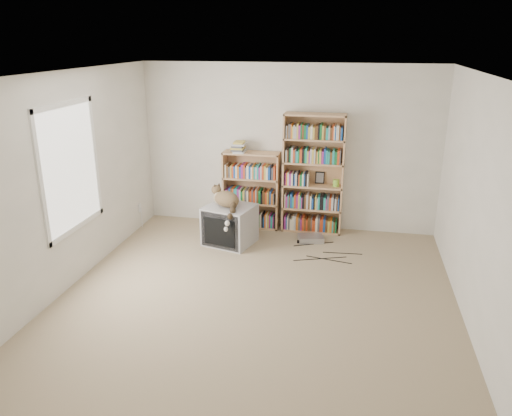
% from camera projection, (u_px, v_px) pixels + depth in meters
% --- Properties ---
extents(floor, '(4.50, 5.00, 0.01)m').
position_uv_depth(floor, '(255.00, 302.00, 5.66)').
color(floor, gray).
rests_on(floor, ground).
extents(wall_back, '(4.50, 0.02, 2.50)m').
position_uv_depth(wall_back, '(288.00, 148.00, 7.57)').
color(wall_back, beige).
rests_on(wall_back, floor).
extents(wall_front, '(4.50, 0.02, 2.50)m').
position_uv_depth(wall_front, '(170.00, 324.00, 2.93)').
color(wall_front, beige).
rests_on(wall_front, floor).
extents(wall_left, '(0.02, 5.00, 2.50)m').
position_uv_depth(wall_left, '(62.00, 185.00, 5.67)').
color(wall_left, beige).
rests_on(wall_left, floor).
extents(wall_right, '(0.02, 5.00, 2.50)m').
position_uv_depth(wall_right, '(482.00, 211.00, 4.83)').
color(wall_right, beige).
rests_on(wall_right, floor).
extents(ceiling, '(4.50, 5.00, 0.02)m').
position_uv_depth(ceiling, '(255.00, 75.00, 4.84)').
color(ceiling, white).
rests_on(ceiling, wall_back).
extents(window, '(0.02, 1.22, 1.52)m').
position_uv_depth(window, '(70.00, 168.00, 5.81)').
color(window, white).
rests_on(window, wall_left).
extents(crt_tv, '(0.78, 0.73, 0.57)m').
position_uv_depth(crt_tv, '(230.00, 225.00, 7.19)').
color(crt_tv, '#ABABAE').
rests_on(crt_tv, floor).
extents(cat, '(0.52, 0.66, 0.50)m').
position_uv_depth(cat, '(227.00, 202.00, 7.00)').
color(cat, '#382917').
rests_on(cat, crt_tv).
extents(bookcase_tall, '(0.90, 0.30, 1.80)m').
position_uv_depth(bookcase_tall, '(313.00, 177.00, 7.49)').
color(bookcase_tall, tan).
rests_on(bookcase_tall, floor).
extents(bookcase_short, '(0.87, 0.30, 1.19)m').
position_uv_depth(bookcase_short, '(252.00, 193.00, 7.77)').
color(bookcase_short, tan).
rests_on(bookcase_short, floor).
extents(book_stack, '(0.20, 0.26, 0.17)m').
position_uv_depth(book_stack, '(239.00, 147.00, 7.51)').
color(book_stack, '#C9401A').
rests_on(book_stack, bookcase_short).
extents(green_mug, '(0.09, 0.09, 0.10)m').
position_uv_depth(green_mug, '(336.00, 183.00, 7.43)').
color(green_mug, '#81C237').
rests_on(green_mug, bookcase_tall).
extents(framed_print, '(0.14, 0.05, 0.18)m').
position_uv_depth(framed_print, '(320.00, 178.00, 7.55)').
color(framed_print, black).
rests_on(framed_print, bookcase_tall).
extents(dvd_player, '(0.41, 0.34, 0.08)m').
position_uv_depth(dvd_player, '(311.00, 238.00, 7.33)').
color(dvd_player, '#9F9EA3').
rests_on(dvd_player, floor).
extents(wall_outlet, '(0.01, 0.08, 0.13)m').
position_uv_depth(wall_outlet, '(140.00, 208.00, 7.78)').
color(wall_outlet, silver).
rests_on(wall_outlet, wall_left).
extents(floor_cables, '(1.20, 0.70, 0.01)m').
position_uv_depth(floor_cables, '(303.00, 249.00, 7.06)').
color(floor_cables, black).
rests_on(floor_cables, floor).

